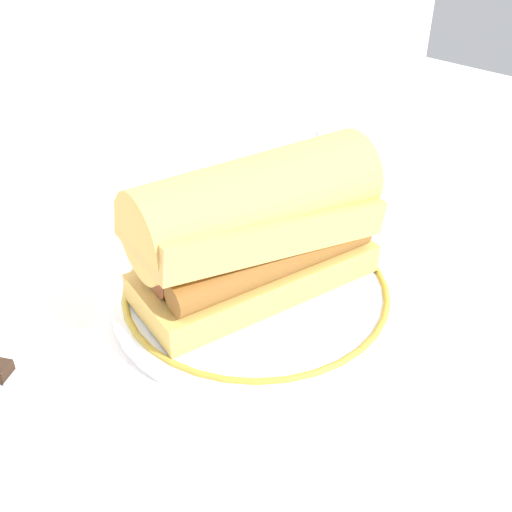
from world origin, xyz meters
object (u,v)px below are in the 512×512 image
(sausage_sandwich, at_px, (256,226))
(butter_knife, at_px, (18,376))
(salt_shaker, at_px, (323,159))
(plate, at_px, (256,291))

(sausage_sandwich, distance_m, butter_knife, 0.21)
(sausage_sandwich, distance_m, salt_shaker, 0.22)
(plate, height_order, butter_knife, plate)
(plate, xyz_separation_m, butter_knife, (-0.20, 0.06, -0.00))
(sausage_sandwich, bearing_deg, butter_knife, 175.74)
(sausage_sandwich, height_order, salt_shaker, sausage_sandwich)
(salt_shaker, bearing_deg, sausage_sandwich, -155.46)
(sausage_sandwich, xyz_separation_m, butter_knife, (-0.20, 0.06, -0.07))
(plate, distance_m, sausage_sandwich, 0.07)
(plate, bearing_deg, sausage_sandwich, -45.00)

